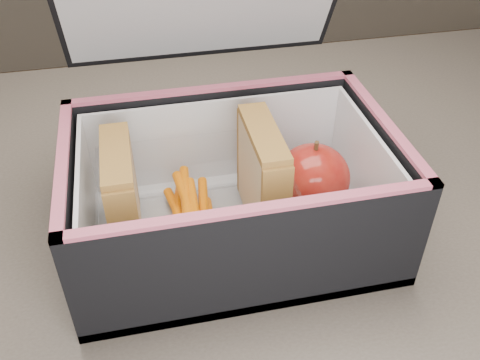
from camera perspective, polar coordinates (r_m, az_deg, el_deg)
The scene contains 8 objects.
kitchen_table at distance 0.67m, azimuth 1.04°, elevation -8.57°, with size 1.20×0.80×0.75m.
lunch_bag at distance 0.53m, azimuth -0.95°, elevation -0.17°, with size 0.31×0.30×0.30m.
plastic_tub at distance 0.53m, azimuth -4.82°, elevation -2.41°, with size 0.18×0.13×0.07m, color white, non-canonical shape.
sandwich_left at distance 0.52m, azimuth -12.38°, elevation -1.83°, with size 0.03×0.10×0.11m.
sandwich_right at distance 0.53m, azimuth 2.39°, elevation 0.32°, with size 0.03×0.10×0.11m.
carrot_sticks at distance 0.54m, azimuth -5.21°, elevation -3.54°, with size 0.05×0.14×0.03m.
paper_napkin at distance 0.58m, azimuth 7.40°, elevation -2.69°, with size 0.08×0.08×0.01m, color white.
red_apple at distance 0.56m, azimuth 7.79°, elevation 0.24°, with size 0.09×0.09×0.08m.
Camera 1 is at (-0.11, -0.44, 1.15)m, focal length 40.00 mm.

